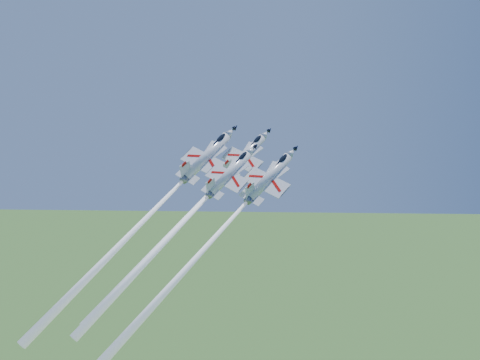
{
  "coord_description": "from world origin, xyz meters",
  "views": [
    {
      "loc": [
        4.24,
        -104.31,
        101.31
      ],
      "look_at": [
        0.0,
        0.0,
        81.68
      ],
      "focal_mm": 40.0,
      "sensor_mm": 36.0,
      "label": 1
    }
  ],
  "objects_px": {
    "jet_lead": "(190,214)",
    "jet_slot": "(178,228)",
    "jet_right": "(210,243)",
    "jet_left": "(145,219)"
  },
  "relations": [
    {
      "from": "jet_right",
      "to": "jet_slot",
      "type": "xyz_separation_m",
      "value": [
        -6.05,
        2.76,
        1.88
      ]
    },
    {
      "from": "jet_lead",
      "to": "jet_left",
      "type": "distance_m",
      "value": 8.79
    },
    {
      "from": "jet_left",
      "to": "jet_slot",
      "type": "xyz_separation_m",
      "value": [
        7.46,
        -6.48,
        0.15
      ]
    },
    {
      "from": "jet_right",
      "to": "jet_slot",
      "type": "bearing_deg",
      "value": -163.96
    },
    {
      "from": "jet_lead",
      "to": "jet_slot",
      "type": "bearing_deg",
      "value": -59.3
    },
    {
      "from": "jet_slot",
      "to": "jet_left",
      "type": "bearing_deg",
      "value": 179.58
    },
    {
      "from": "jet_lead",
      "to": "jet_slot",
      "type": "distance_m",
      "value": 7.32
    },
    {
      "from": "jet_lead",
      "to": "jet_right",
      "type": "height_order",
      "value": "jet_lead"
    },
    {
      "from": "jet_lead",
      "to": "jet_slot",
      "type": "relative_size",
      "value": 1.11
    },
    {
      "from": "jet_lead",
      "to": "jet_left",
      "type": "xyz_separation_m",
      "value": [
        -8.71,
        -0.68,
        -0.99
      ]
    }
  ]
}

